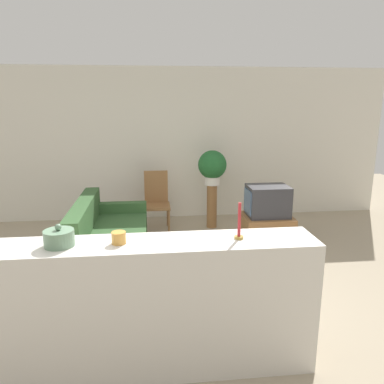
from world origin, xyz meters
TOP-DOWN VIEW (x-y plane):
  - ground_plane at (0.00, 0.00)m, footprint 14.00×14.00m
  - wall_back at (0.00, 3.43)m, footprint 9.00×0.06m
  - couch at (-0.40, 1.44)m, footprint 0.90×1.75m
  - tv_stand at (1.86, 1.78)m, footprint 0.71×0.60m
  - television at (1.85, 1.78)m, footprint 0.60×0.45m
  - wooden_chair at (0.25, 2.77)m, footprint 0.44×0.44m
  - plant_stand at (1.19, 2.72)m, footprint 0.17×0.17m
  - potted_plant at (1.19, 2.72)m, footprint 0.48×0.48m
  - foreground_counter at (0.00, -0.68)m, footprint 2.87×0.44m
  - decorative_bowl at (-0.50, -0.68)m, footprint 0.22×0.22m
  - candle_jar at (-0.07, -0.68)m, footprint 0.11×0.11m
  - candlestick at (0.83, -0.68)m, footprint 0.07×0.07m

SIDE VIEW (x-z plane):
  - ground_plane at x=0.00m, z-range 0.00..0.00m
  - tv_stand at x=1.86m, z-range 0.00..0.47m
  - couch at x=-0.40m, z-range -0.12..0.72m
  - plant_stand at x=1.19m, z-range 0.00..0.75m
  - wooden_chair at x=0.25m, z-range 0.03..1.00m
  - foreground_counter at x=0.00m, z-range 0.00..1.08m
  - television at x=1.85m, z-range 0.47..0.92m
  - potted_plant at x=1.19m, z-range 0.78..1.35m
  - candle_jar at x=-0.07m, z-range 1.08..1.17m
  - decorative_bowl at x=-0.50m, z-range 1.06..1.22m
  - candlestick at x=0.83m, z-range 1.03..1.32m
  - wall_back at x=0.00m, z-range 0.00..2.70m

